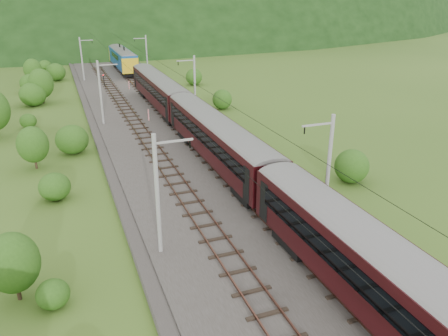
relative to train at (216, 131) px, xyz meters
name	(u,v)px	position (x,y,z in m)	size (l,w,h in m)	color
ground	(248,237)	(-2.40, -13.05, -3.75)	(600.00, 600.00, 0.00)	#38571B
railbed	(203,182)	(-2.40, -3.05, -3.60)	(14.00, 220.00, 0.30)	#38332D
track_left	(177,183)	(-4.80, -3.05, -3.38)	(2.40, 220.00, 0.27)	#532F23
track_right	(228,176)	(0.00, -3.05, -3.38)	(2.40, 220.00, 0.27)	#532F23
catenary_left	(101,91)	(-8.52, 18.95, 0.74)	(2.54, 192.28, 8.00)	gray
catenary_right	(194,84)	(3.72, 18.95, 0.74)	(2.54, 192.28, 8.00)	gray
overhead_wires	(201,106)	(-2.40, -3.05, 3.35)	(4.83, 198.00, 0.03)	black
mountain_main	(69,22)	(-2.40, 246.95, -3.75)	(504.00, 360.00, 244.00)	black
train	(216,131)	(0.00, 0.00, 0.00)	(3.20, 127.91, 5.58)	black
hazard_post_near	(149,115)	(-2.85, 18.29, -2.69)	(0.16, 0.16, 1.53)	red
hazard_post_far	(129,85)	(-1.91, 39.31, -2.74)	(0.15, 0.15, 1.42)	red
signal	(104,79)	(-5.64, 43.93, -2.26)	(0.23, 0.23, 2.04)	black
vegetation_left	(23,172)	(-17.01, -1.13, -1.23)	(12.00, 145.68, 6.82)	#285216
vegetation_right	(303,141)	(10.11, 0.92, -2.46)	(5.65, 93.59, 2.76)	#285216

